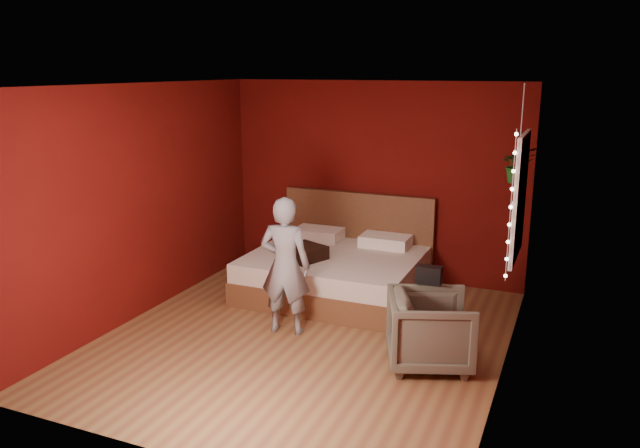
{
  "coord_description": "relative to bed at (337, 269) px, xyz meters",
  "views": [
    {
      "loc": [
        2.51,
        -5.52,
        2.76
      ],
      "look_at": [
        0.0,
        0.4,
        1.14
      ],
      "focal_mm": 35.0,
      "sensor_mm": 36.0,
      "label": 1
    }
  ],
  "objects": [
    {
      "name": "armchair",
      "position": [
        1.53,
        -1.51,
        0.06
      ],
      "size": [
        0.99,
        0.98,
        0.71
      ],
      "primitive_type": "imported",
      "rotation": [
        0.0,
        0.0,
        1.93
      ],
      "color": "#5A5547",
      "rests_on": "ground"
    },
    {
      "name": "room_walls",
      "position": [
        0.19,
        -1.41,
        1.38
      ],
      "size": [
        4.04,
        4.54,
        2.62
      ],
      "color": "#570C09",
      "rests_on": "ground"
    },
    {
      "name": "person",
      "position": [
        -0.06,
        -1.35,
        0.44
      ],
      "size": [
        0.58,
        0.43,
        1.48
      ],
      "primitive_type": "imported",
      "rotation": [
        0.0,
        0.0,
        3.29
      ],
      "color": "gray",
      "rests_on": "ground"
    },
    {
      "name": "throw_pillow",
      "position": [
        -0.28,
        -0.41,
        0.3
      ],
      "size": [
        0.59,
        0.59,
        0.16
      ],
      "primitive_type": "cube",
      "rotation": [
        0.0,
        0.0,
        -0.41
      ],
      "color": "black",
      "rests_on": "bed"
    },
    {
      "name": "fairy_lights",
      "position": [
        2.13,
        -1.04,
        1.2
      ],
      "size": [
        0.04,
        0.04,
        1.45
      ],
      "color": "silver",
      "rests_on": "room_walls"
    },
    {
      "name": "window",
      "position": [
        2.16,
        -0.51,
        1.2
      ],
      "size": [
        0.05,
        0.97,
        1.27
      ],
      "color": "white",
      "rests_on": "room_walls"
    },
    {
      "name": "handbag",
      "position": [
        1.43,
        -1.21,
        0.5
      ],
      "size": [
        0.25,
        0.12,
        0.18
      ],
      "primitive_type": "cube",
      "rotation": [
        0.0,
        0.0,
        -0.0
      ],
      "color": "black",
      "rests_on": "armchair"
    },
    {
      "name": "floor",
      "position": [
        0.19,
        -1.41,
        -0.3
      ],
      "size": [
        4.5,
        4.5,
        0.0
      ],
      "primitive_type": "plane",
      "color": "brown",
      "rests_on": "ground"
    },
    {
      "name": "bed",
      "position": [
        0.0,
        0.0,
        0.0
      ],
      "size": [
        2.08,
        1.77,
        1.14
      ],
      "color": "brown",
      "rests_on": "ground"
    },
    {
      "name": "hanging_plant",
      "position": [
        2.07,
        0.04,
        1.45
      ],
      "size": [
        0.45,
        0.43,
        1.06
      ],
      "color": "silver",
      "rests_on": "room_walls"
    }
  ]
}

